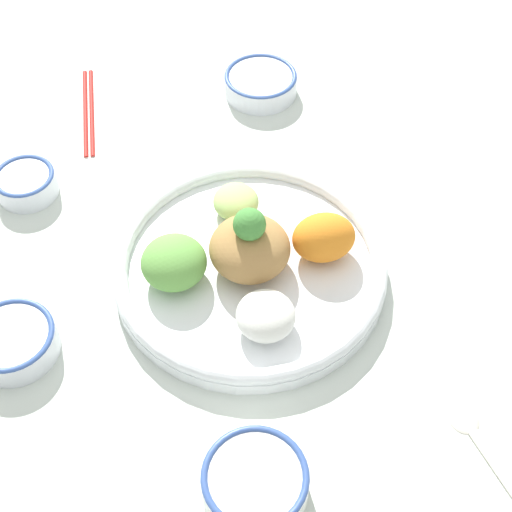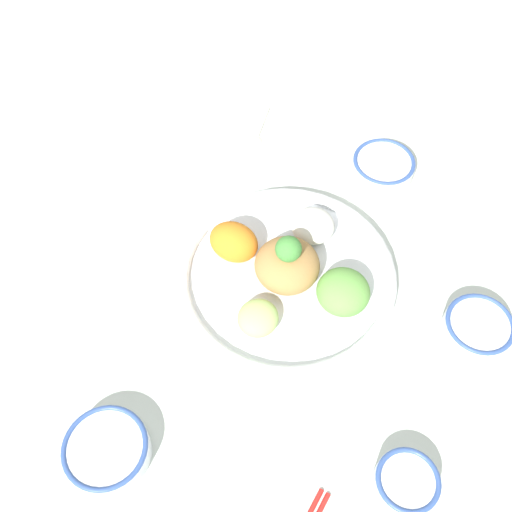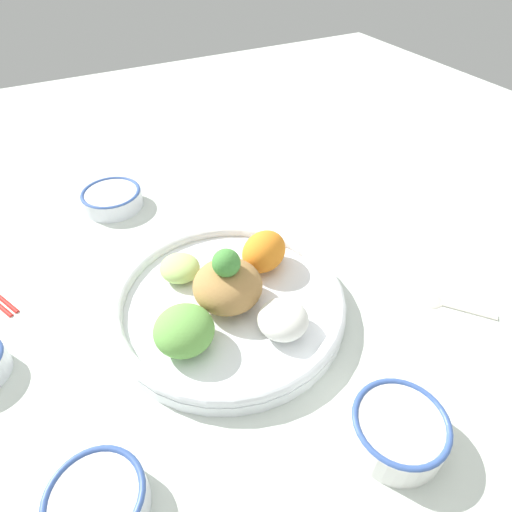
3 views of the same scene
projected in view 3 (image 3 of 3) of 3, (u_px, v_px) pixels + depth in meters
The scene contains 6 objects.
ground_plane at pixel (219, 325), 0.64m from camera, with size 2.40×2.40×0.00m, color silver.
salad_platter at pixel (229, 299), 0.64m from camera, with size 0.35×0.35×0.12m.
sauce_bowl_red at pixel (112, 198), 0.86m from camera, with size 0.12×0.12×0.04m.
rice_bowl_blue at pixel (398, 429), 0.49m from camera, with size 0.11×0.11×0.05m.
sauce_bowl_dark at pixel (97, 501), 0.44m from camera, with size 0.10×0.10×0.04m.
serving_spoon_main at pixel (446, 303), 0.67m from camera, with size 0.09×0.11×0.01m.
Camera 3 is at (0.14, 0.39, 0.50)m, focal length 30.00 mm.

